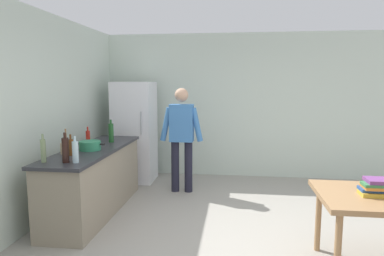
{
  "coord_description": "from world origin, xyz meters",
  "views": [
    {
      "loc": [
        -0.09,
        -3.56,
        1.78
      ],
      "look_at": [
        -0.73,
        1.43,
        1.12
      ],
      "focal_mm": 31.96,
      "sensor_mm": 36.0,
      "label": 1
    }
  ],
  "objects_px": {
    "bottle_beer_brown": "(71,147)",
    "bottle_wine_green": "(111,133)",
    "bottle_vinegar_tall": "(43,150)",
    "cooking_pot": "(90,146)",
    "bottle_water_clear": "(75,152)",
    "utensil_jar": "(65,148)",
    "bottle_wine_dark": "(65,150)",
    "refrigerator": "(135,132)",
    "book_stack": "(377,188)",
    "bottle_sauce_red": "(88,136)",
    "person": "(182,133)"
  },
  "relations": [
    {
      "from": "utensil_jar",
      "to": "bottle_wine_dark",
      "type": "height_order",
      "value": "bottle_wine_dark"
    },
    {
      "from": "cooking_pot",
      "to": "bottle_wine_dark",
      "type": "xyz_separation_m",
      "value": [
        0.04,
        -0.72,
        0.09
      ]
    },
    {
      "from": "bottle_water_clear",
      "to": "bottle_sauce_red",
      "type": "bearing_deg",
      "value": 108.15
    },
    {
      "from": "cooking_pot",
      "to": "book_stack",
      "type": "xyz_separation_m",
      "value": [
        3.2,
        -1.01,
        -0.13
      ]
    },
    {
      "from": "person",
      "to": "utensil_jar",
      "type": "height_order",
      "value": "person"
    },
    {
      "from": "cooking_pot",
      "to": "bottle_sauce_red",
      "type": "relative_size",
      "value": 1.67
    },
    {
      "from": "utensil_jar",
      "to": "refrigerator",
      "type": "bearing_deg",
      "value": 81.65
    },
    {
      "from": "refrigerator",
      "to": "cooking_pot",
      "type": "distance_m",
      "value": 1.72
    },
    {
      "from": "utensil_jar",
      "to": "bottle_beer_brown",
      "type": "relative_size",
      "value": 1.23
    },
    {
      "from": "person",
      "to": "bottle_water_clear",
      "type": "height_order",
      "value": "person"
    },
    {
      "from": "cooking_pot",
      "to": "bottle_water_clear",
      "type": "relative_size",
      "value": 1.33
    },
    {
      "from": "bottle_water_clear",
      "to": "book_stack",
      "type": "height_order",
      "value": "bottle_water_clear"
    },
    {
      "from": "bottle_wine_green",
      "to": "book_stack",
      "type": "bearing_deg",
      "value": -27.26
    },
    {
      "from": "bottle_water_clear",
      "to": "bottle_beer_brown",
      "type": "height_order",
      "value": "bottle_water_clear"
    },
    {
      "from": "refrigerator",
      "to": "bottle_sauce_red",
      "type": "bearing_deg",
      "value": -106.18
    },
    {
      "from": "bottle_sauce_red",
      "to": "book_stack",
      "type": "xyz_separation_m",
      "value": [
        3.46,
        -1.52,
        -0.17
      ]
    },
    {
      "from": "bottle_beer_brown",
      "to": "book_stack",
      "type": "bearing_deg",
      "value": -11.22
    },
    {
      "from": "utensil_jar",
      "to": "bottle_wine_dark",
      "type": "bearing_deg",
      "value": -61.72
    },
    {
      "from": "person",
      "to": "bottle_wine_green",
      "type": "distance_m",
      "value": 1.13
    },
    {
      "from": "person",
      "to": "bottle_water_clear",
      "type": "bearing_deg",
      "value": -115.56
    },
    {
      "from": "cooking_pot",
      "to": "bottle_wine_green",
      "type": "relative_size",
      "value": 1.18
    },
    {
      "from": "cooking_pot",
      "to": "bottle_water_clear",
      "type": "distance_m",
      "value": 0.73
    },
    {
      "from": "cooking_pot",
      "to": "utensil_jar",
      "type": "height_order",
      "value": "utensil_jar"
    },
    {
      "from": "bottle_beer_brown",
      "to": "bottle_vinegar_tall",
      "type": "bearing_deg",
      "value": -108.1
    },
    {
      "from": "cooking_pot",
      "to": "bottle_vinegar_tall",
      "type": "height_order",
      "value": "bottle_vinegar_tall"
    },
    {
      "from": "utensil_jar",
      "to": "bottle_vinegar_tall",
      "type": "distance_m",
      "value": 0.46
    },
    {
      "from": "bottle_sauce_red",
      "to": "book_stack",
      "type": "relative_size",
      "value": 0.84
    },
    {
      "from": "bottle_wine_green",
      "to": "bottle_sauce_red",
      "type": "bearing_deg",
      "value": -162.88
    },
    {
      "from": "bottle_sauce_red",
      "to": "bottle_beer_brown",
      "type": "height_order",
      "value": "bottle_beer_brown"
    },
    {
      "from": "cooking_pot",
      "to": "book_stack",
      "type": "distance_m",
      "value": 3.36
    },
    {
      "from": "bottle_wine_dark",
      "to": "bottle_wine_green",
      "type": "height_order",
      "value": "same"
    },
    {
      "from": "bottle_beer_brown",
      "to": "bottle_wine_green",
      "type": "relative_size",
      "value": 0.76
    },
    {
      "from": "person",
      "to": "bottle_wine_green",
      "type": "relative_size",
      "value": 5.0
    },
    {
      "from": "bottle_vinegar_tall",
      "to": "bottle_wine_green",
      "type": "xyz_separation_m",
      "value": [
        0.28,
        1.35,
        0.01
      ]
    },
    {
      "from": "person",
      "to": "bottle_vinegar_tall",
      "type": "relative_size",
      "value": 5.31
    },
    {
      "from": "bottle_vinegar_tall",
      "to": "bottle_beer_brown",
      "type": "bearing_deg",
      "value": 71.9
    },
    {
      "from": "bottle_sauce_red",
      "to": "bottle_vinegar_tall",
      "type": "xyz_separation_m",
      "value": [
        0.04,
        -1.25,
        0.04
      ]
    },
    {
      "from": "utensil_jar",
      "to": "bottle_wine_green",
      "type": "distance_m",
      "value": 0.94
    },
    {
      "from": "utensil_jar",
      "to": "bottle_wine_green",
      "type": "height_order",
      "value": "bottle_wine_green"
    },
    {
      "from": "bottle_beer_brown",
      "to": "book_stack",
      "type": "distance_m",
      "value": 3.36
    },
    {
      "from": "person",
      "to": "utensil_jar",
      "type": "relative_size",
      "value": 5.31
    },
    {
      "from": "bottle_water_clear",
      "to": "bottle_wine_dark",
      "type": "height_order",
      "value": "bottle_wine_dark"
    },
    {
      "from": "bottle_beer_brown",
      "to": "bottle_vinegar_tall",
      "type": "xyz_separation_m",
      "value": [
        -0.13,
        -0.39,
        0.03
      ]
    },
    {
      "from": "bottle_water_clear",
      "to": "bottle_sauce_red",
      "type": "distance_m",
      "value": 1.29
    },
    {
      "from": "utensil_jar",
      "to": "bottle_water_clear",
      "type": "distance_m",
      "value": 0.55
    },
    {
      "from": "bottle_water_clear",
      "to": "bottle_sauce_red",
      "type": "relative_size",
      "value": 1.25
    },
    {
      "from": "refrigerator",
      "to": "bottle_beer_brown",
      "type": "distance_m",
      "value": 2.08
    },
    {
      "from": "bottle_wine_dark",
      "to": "bottle_beer_brown",
      "type": "distance_m",
      "value": 0.39
    },
    {
      "from": "bottle_vinegar_tall",
      "to": "book_stack",
      "type": "xyz_separation_m",
      "value": [
        3.42,
        -0.26,
        -0.21
      ]
    },
    {
      "from": "person",
      "to": "bottle_wine_dark",
      "type": "relative_size",
      "value": 5.0
    }
  ]
}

